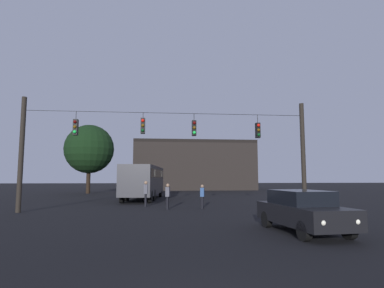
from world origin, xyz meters
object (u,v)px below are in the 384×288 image
object	(u,v)px
city_bus	(144,179)
car_far_left	(135,187)
car_near_right	(302,210)
pedestrian_crossing_center	(146,192)
pedestrian_crossing_right	(168,195)
tree_left_silhouette	(89,149)
pedestrian_crossing_left	(202,195)

from	to	relation	value
city_bus	car_far_left	bearing A→B (deg)	99.32
city_bus	car_far_left	xyz separation A→B (m)	(-1.57, 9.55, -1.07)
car_near_right	car_far_left	bearing A→B (deg)	106.57
pedestrian_crossing_center	pedestrian_crossing_right	distance (m)	2.46
pedestrian_crossing_right	tree_left_silhouette	xyz separation A→B (m)	(-9.44, 20.52, 4.65)
pedestrian_crossing_center	pedestrian_crossing_left	bearing A→B (deg)	-23.92
car_far_left	pedestrian_crossing_left	distance (m)	19.38
car_far_left	pedestrian_crossing_right	bearing A→B (deg)	-79.43
pedestrian_crossing_left	tree_left_silhouette	xyz separation A→B (m)	(-11.69, 20.20, 4.70)
pedestrian_crossing_center	tree_left_silhouette	xyz separation A→B (m)	(-7.98, 18.55, 4.55)
car_near_right	pedestrian_crossing_left	size ratio (longest dim) A/B	2.90
pedestrian_crossing_right	tree_left_silhouette	world-z (taller)	tree_left_silhouette
city_bus	pedestrian_crossing_center	size ratio (longest dim) A/B	6.37
car_far_left	pedestrian_crossing_right	size ratio (longest dim) A/B	2.74
pedestrian_crossing_left	tree_left_silhouette	distance (m)	23.81
city_bus	car_near_right	size ratio (longest dim) A/B	2.51
city_bus	car_far_left	distance (m)	9.74
pedestrian_crossing_right	tree_left_silhouette	distance (m)	23.07
car_far_left	tree_left_silhouette	world-z (taller)	tree_left_silhouette
pedestrian_crossing_left	car_near_right	bearing A→B (deg)	-74.88
pedestrian_crossing_center	pedestrian_crossing_right	bearing A→B (deg)	-53.43
city_bus	tree_left_silhouette	bearing A→B (deg)	123.70
pedestrian_crossing_left	tree_left_silhouette	size ratio (longest dim) A/B	0.18
city_bus	pedestrian_crossing_center	distance (m)	7.38
pedestrian_crossing_center	pedestrian_crossing_right	world-z (taller)	pedestrian_crossing_center
pedestrian_crossing_right	city_bus	bearing A→B (deg)	101.84
car_near_right	pedestrian_crossing_left	xyz separation A→B (m)	(-2.48, 9.20, 0.06)
pedestrian_crossing_left	pedestrian_crossing_center	distance (m)	4.06
car_far_left	pedestrian_crossing_center	world-z (taller)	pedestrian_crossing_center
car_near_right	car_far_left	xyz separation A→B (m)	(-8.25, 27.71, 0.00)
pedestrian_crossing_left	pedestrian_crossing_right	distance (m)	2.27
tree_left_silhouette	car_near_right	bearing A→B (deg)	-64.26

